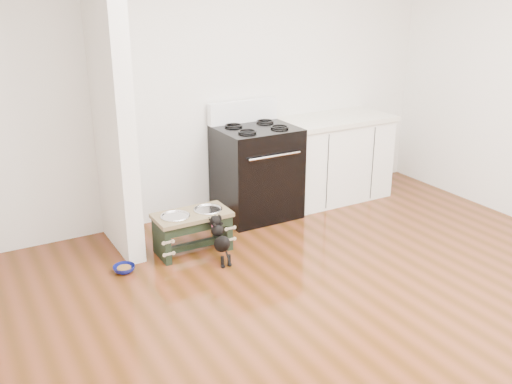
# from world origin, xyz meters

# --- Properties ---
(ground) EXTENTS (5.00, 5.00, 0.00)m
(ground) POSITION_xyz_m (0.00, 0.00, 0.00)
(ground) COLOR #45240C
(ground) RESTS_ON ground
(room_shell) EXTENTS (5.00, 5.00, 5.00)m
(room_shell) POSITION_xyz_m (0.00, 0.00, 1.62)
(room_shell) COLOR silver
(room_shell) RESTS_ON ground
(partition_wall) EXTENTS (0.15, 0.80, 2.70)m
(partition_wall) POSITION_xyz_m (-1.18, 2.10, 1.35)
(partition_wall) COLOR silver
(partition_wall) RESTS_ON ground
(oven_range) EXTENTS (0.76, 0.69, 1.14)m
(oven_range) POSITION_xyz_m (0.25, 2.16, 0.48)
(oven_range) COLOR black
(oven_range) RESTS_ON ground
(cabinet_run) EXTENTS (1.24, 0.64, 0.91)m
(cabinet_run) POSITION_xyz_m (1.23, 2.18, 0.45)
(cabinet_run) COLOR white
(cabinet_run) RESTS_ON ground
(dog_feeder) EXTENTS (0.66, 0.36, 0.38)m
(dog_feeder) POSITION_xyz_m (-0.66, 1.69, 0.26)
(dog_feeder) COLOR black
(dog_feeder) RESTS_ON ground
(puppy) EXTENTS (0.12, 0.34, 0.41)m
(puppy) POSITION_xyz_m (-0.55, 1.38, 0.22)
(puppy) COLOR black
(puppy) RESTS_ON ground
(floor_bowl) EXTENTS (0.20, 0.20, 0.06)m
(floor_bowl) POSITION_xyz_m (-1.32, 1.61, 0.03)
(floor_bowl) COLOR #0D125E
(floor_bowl) RESTS_ON ground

